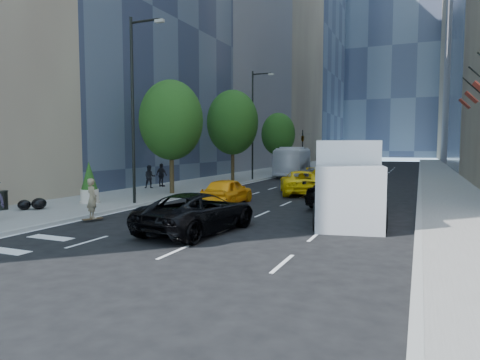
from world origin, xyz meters
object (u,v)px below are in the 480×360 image
at_px(planter_shrub, 89,183).
at_px(black_sedan_mercedes, 343,192).
at_px(skateboarder, 92,201).
at_px(trash_can, 1,201).
at_px(city_bus, 293,161).
at_px(box_truck, 347,179).
at_px(black_sedan_lincoln, 198,212).

bearing_deg(planter_shrub, black_sedan_mercedes, 21.12).
bearing_deg(skateboarder, planter_shrub, -22.10).
distance_m(trash_can, planter_shrub, 4.32).
distance_m(skateboarder, black_sedan_mercedes, 12.84).
relative_size(city_bus, box_truck, 1.47).
bearing_deg(skateboarder, box_truck, -128.93).
xyz_separation_m(box_truck, trash_can, (-15.94, -4.96, -1.19)).
xyz_separation_m(skateboarder, black_sedan_mercedes, (9.39, 8.75, -0.09)).
bearing_deg(city_bus, black_sedan_lincoln, -89.05).
xyz_separation_m(skateboarder, city_bus, (0.39, 30.71, 0.70)).
height_order(black_sedan_mercedes, box_truck, box_truck).
height_order(trash_can, planter_shrub, planter_shrub).
xyz_separation_m(black_sedan_mercedes, planter_shrub, (-12.94, -5.00, 0.45)).
bearing_deg(box_truck, black_sedan_lincoln, -142.47).
bearing_deg(planter_shrub, trash_can, -121.87).
bearing_deg(trash_can, black_sedan_mercedes, 29.59).
bearing_deg(city_bus, planter_shrub, -106.54).
height_order(black_sedan_lincoln, box_truck, box_truck).
bearing_deg(black_sedan_lincoln, box_truck, -124.53).
height_order(skateboarder, box_truck, box_truck).
bearing_deg(black_sedan_mercedes, trash_can, 45.87).
bearing_deg(black_sedan_lincoln, skateboarder, 4.46).
height_order(black_sedan_mercedes, trash_can, black_sedan_mercedes).
distance_m(black_sedan_lincoln, box_truck, 7.20).
xyz_separation_m(trash_can, planter_shrub, (2.26, 3.63, 0.64)).
distance_m(city_bus, box_truck, 27.42).
relative_size(city_bus, planter_shrub, 4.96).
height_order(black_sedan_lincoln, city_bus, city_bus).
distance_m(black_sedan_lincoln, planter_shrub, 9.80).
bearing_deg(trash_can, box_truck, 17.29).
relative_size(skateboarder, planter_shrub, 0.77).
bearing_deg(box_truck, skateboarder, -164.20).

